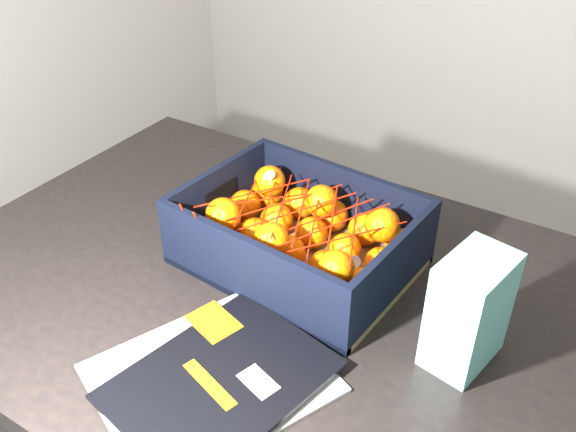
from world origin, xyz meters
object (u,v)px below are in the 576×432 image
Objects in this scene: produce_crate at (299,243)px; retail_carton at (469,311)px; magazine_stack at (214,378)px; table at (286,333)px.

produce_crate is 0.31m from retail_carton.
retail_carton reaches higher than produce_crate.
retail_carton reaches higher than magazine_stack.
table is 0.24m from magazine_stack.
table is 0.34m from retail_carton.
table is 0.16m from produce_crate.
retail_carton is (0.28, 0.03, 0.18)m from table.
table is 7.47× the size of retail_carton.
magazine_stack reaches higher than table.
magazine_stack is 0.91× the size of produce_crate.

